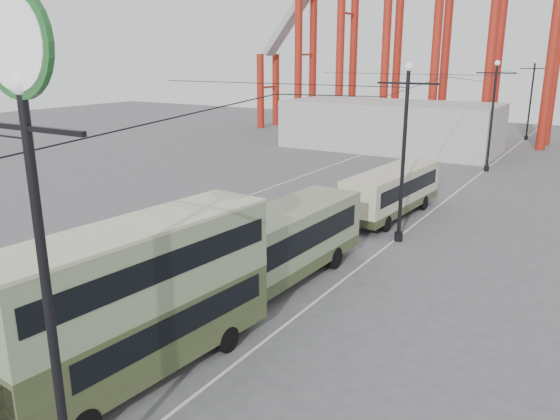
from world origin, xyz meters
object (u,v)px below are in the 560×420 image
Objects in this scene: single_decker_green at (272,247)px; pedestrian at (288,242)px; double_decker_bus at (141,294)px; lamp_post_near at (29,152)px; single_decker_cream at (392,191)px.

single_decker_green is 6.30× the size of pedestrian.
single_decker_green is (-0.32, 7.71, -0.92)m from double_decker_bus.
lamp_post_near is 13.80m from single_decker_green.
single_decker_green is 3.61m from pedestrian.
single_decker_cream is at bearing 94.59° from double_decker_bus.
double_decker_bus is 0.97× the size of single_decker_cream.
single_decker_cream is at bearing 94.60° from lamp_post_near.
pedestrian is (-1.60, -9.79, -0.73)m from single_decker_cream.
lamp_post_near is at bearing -76.83° from single_decker_green.
single_decker_cream is at bearing -96.91° from pedestrian.
pedestrian is at bearing -95.51° from single_decker_cream.
single_decker_green reaches higher than pedestrian.
pedestrian is (-1.50, 11.00, -1.84)m from double_decker_bus.
lamp_post_near reaches higher than double_decker_bus.
double_decker_bus is at bearing 115.54° from lamp_post_near.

